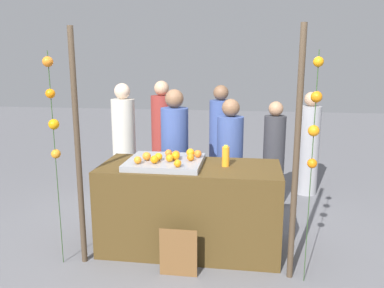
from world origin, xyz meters
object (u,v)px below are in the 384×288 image
stall_counter (190,207)px  orange_1 (170,158)px  vendor_right (230,168)px  orange_0 (178,163)px  chalkboard_sign (178,253)px  juice_bottle (226,156)px  vendor_left (175,161)px

stall_counter → orange_1: orange_1 is taller
vendor_right → stall_counter: bearing=-118.8°
orange_0 → orange_1: (-0.12, 0.19, 0.00)m
vendor_right → chalkboard_sign: bearing=-107.7°
stall_counter → vendor_right: bearing=61.2°
orange_1 → chalkboard_sign: bearing=-70.1°
stall_counter → chalkboard_sign: (-0.02, -0.58, -0.24)m
juice_bottle → vendor_left: size_ratio=0.13×
juice_bottle → vendor_left: 0.99m
orange_0 → juice_bottle: juice_bottle is taller
orange_0 → chalkboard_sign: 0.85m
stall_counter → vendor_right: 0.84m
stall_counter → vendor_left: vendor_left is taller
stall_counter → juice_bottle: (0.37, 0.03, 0.57)m
vendor_right → orange_1: bearing=-125.9°
orange_1 → vendor_right: vendor_right is taller
stall_counter → vendor_left: bearing=112.7°
vendor_left → juice_bottle: bearing=-45.5°
juice_bottle → orange_0: bearing=-144.7°
juice_bottle → stall_counter: bearing=-175.6°
vendor_left → stall_counter: bearing=-67.3°
stall_counter → orange_0: orange_0 is taller
orange_0 → orange_1: size_ratio=0.97×
orange_0 → juice_bottle: size_ratio=0.33×
stall_counter → orange_0: 0.64m
vendor_right → orange_0: bearing=-115.0°
stall_counter → vendor_right: (0.38, 0.70, 0.27)m
orange_1 → juice_bottle: bearing=13.0°
vendor_left → vendor_right: (0.68, -0.01, -0.05)m
juice_bottle → vendor_right: size_ratio=0.14×
orange_0 → juice_bottle: (0.45, 0.32, 0.01)m
chalkboard_sign → vendor_right: (0.41, 1.28, 0.50)m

